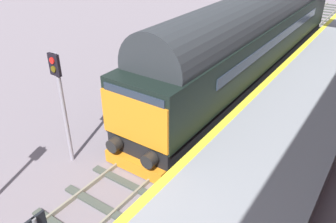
# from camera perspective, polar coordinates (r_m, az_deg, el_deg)

# --- Properties ---
(ground_plane) EXTENTS (140.00, 140.00, 0.00)m
(ground_plane) POSITION_cam_1_polar(r_m,az_deg,el_deg) (13.86, 2.35, -3.61)
(ground_plane) COLOR slate
(ground_plane) RESTS_ON ground
(track_main) EXTENTS (2.50, 60.00, 0.15)m
(track_main) POSITION_cam_1_polar(r_m,az_deg,el_deg) (13.83, 2.36, -3.42)
(track_main) COLOR gray
(track_main) RESTS_ON ground
(station_platform) EXTENTS (4.00, 44.00, 1.01)m
(station_platform) POSITION_cam_1_polar(r_m,az_deg,el_deg) (12.40, 16.68, -6.62)
(station_platform) COLOR gray
(station_platform) RESTS_ON ground
(diesel_locomotive) EXTENTS (2.74, 20.18, 4.68)m
(diesel_locomotive) POSITION_cam_1_polar(r_m,az_deg,el_deg) (18.62, 14.33, 12.73)
(diesel_locomotive) COLOR black
(diesel_locomotive) RESTS_ON ground
(signal_post_mid) EXTENTS (0.44, 0.22, 4.04)m
(signal_post_mid) POSITION_cam_1_polar(r_m,az_deg,el_deg) (11.55, -17.58, 2.30)
(signal_post_mid) COLOR gray
(signal_post_mid) RESTS_ON ground
(signal_post_far) EXTENTS (0.44, 0.22, 4.41)m
(signal_post_far) POSITION_cam_1_polar(r_m,az_deg,el_deg) (23.59, 13.39, 17.21)
(signal_post_far) COLOR gray
(signal_post_far) RESTS_ON ground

